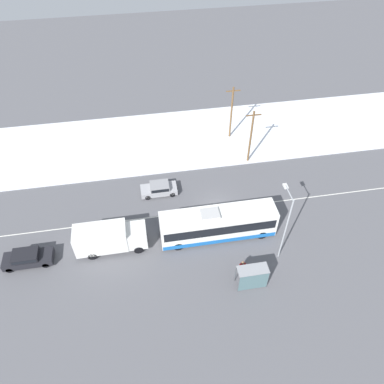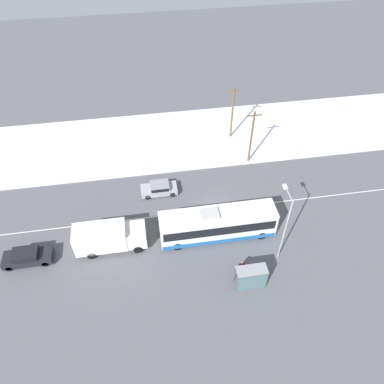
{
  "view_description": "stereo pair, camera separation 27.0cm",
  "coord_description": "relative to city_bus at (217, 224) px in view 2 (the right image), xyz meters",
  "views": [
    {
      "loc": [
        -7.32,
        -26.79,
        30.45
      ],
      "look_at": [
        -2.49,
        1.7,
        1.4
      ],
      "focal_mm": 35.0,
      "sensor_mm": 36.0,
      "label": 1
    },
    {
      "loc": [
        -7.05,
        -26.84,
        30.45
      ],
      "look_at": [
        -2.49,
        1.7,
        1.4
      ],
      "focal_mm": 35.0,
      "sensor_mm": 36.0,
      "label": 2
    }
  ],
  "objects": [
    {
      "name": "ground_plane",
      "position": [
        0.74,
        3.5,
        -1.72
      ],
      "size": [
        120.0,
        120.0,
        0.0
      ],
      "primitive_type": "plane",
      "color": "#56565B"
    },
    {
      "name": "snow_lot",
      "position": [
        0.74,
        16.72,
        -1.66
      ],
      "size": [
        80.0,
        12.84,
        0.12
      ],
      "color": "silver",
      "rests_on": "ground_plane"
    },
    {
      "name": "lane_marking_center",
      "position": [
        0.74,
        3.5,
        -1.72
      ],
      "size": [
        60.0,
        0.12,
        0.0
      ],
      "color": "silver",
      "rests_on": "ground_plane"
    },
    {
      "name": "city_bus",
      "position": [
        0.0,
        0.0,
        0.0
      ],
      "size": [
        11.57,
        2.57,
        3.52
      ],
      "color": "white",
      "rests_on": "ground_plane"
    },
    {
      "name": "box_truck",
      "position": [
        -10.77,
        0.15,
        -0.06
      ],
      "size": [
        6.91,
        2.3,
        3.0
      ],
      "color": "silver",
      "rests_on": "ground_plane"
    },
    {
      "name": "sedan_car",
      "position": [
        -5.21,
        7.05,
        -0.97
      ],
      "size": [
        4.08,
        1.8,
        1.36
      ],
      "rotation": [
        0.0,
        0.0,
        3.14
      ],
      "color": "#9E9EA3",
      "rests_on": "ground_plane"
    },
    {
      "name": "parked_car_near_truck",
      "position": [
        -18.61,
        -0.29,
        -0.92
      ],
      "size": [
        4.61,
        1.8,
        1.47
      ],
      "color": "black",
      "rests_on": "ground_plane"
    },
    {
      "name": "pedestrian_at_stop",
      "position": [
        1.3,
        -4.79,
        -0.64
      ],
      "size": [
        0.63,
        0.28,
        1.76
      ],
      "color": "#23232D",
      "rests_on": "ground_plane"
    },
    {
      "name": "bus_shelter",
      "position": [
        1.78,
        -6.39,
        -0.05
      ],
      "size": [
        2.77,
        1.2,
        2.4
      ],
      "color": "gray",
      "rests_on": "ground_plane"
    },
    {
      "name": "streetlamp",
      "position": [
        5.35,
        -3.19,
        3.23
      ],
      "size": [
        0.36,
        2.28,
        7.97
      ],
      "color": "#9EA3A8",
      "rests_on": "ground_plane"
    },
    {
      "name": "utility_pole_roadside",
      "position": [
        6.25,
        10.81,
        2.09
      ],
      "size": [
        1.8,
        0.24,
        7.26
      ],
      "color": "brown",
      "rests_on": "ground_plane"
    },
    {
      "name": "utility_pole_snowlot",
      "position": [
        5.21,
        16.11,
        2.16
      ],
      "size": [
        1.8,
        0.24,
        7.4
      ],
      "color": "brown",
      "rests_on": "ground_plane"
    }
  ]
}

